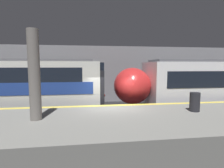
{
  "coord_description": "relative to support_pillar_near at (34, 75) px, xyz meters",
  "views": [
    {
      "loc": [
        -1.22,
        -8.87,
        3.13
      ],
      "look_at": [
        0.11,
        0.93,
        2.12
      ],
      "focal_mm": 28.0,
      "sensor_mm": 36.0,
      "label": 1
    }
  ],
  "objects": [
    {
      "name": "trash_bin",
      "position": [
        6.66,
        0.34,
        -1.25
      ],
      "size": [
        0.44,
        0.44,
        0.85
      ],
      "color": "#232328",
      "rests_on": "platform"
    },
    {
      "name": "platform",
      "position": [
        3.19,
        -0.12,
        -2.23
      ],
      "size": [
        40.0,
        4.49,
        1.13
      ],
      "color": "slate",
      "rests_on": "ground"
    },
    {
      "name": "support_pillar_near",
      "position": [
        0.0,
        0.0,
        0.0
      ],
      "size": [
        0.42,
        0.42,
        3.35
      ],
      "color": "slate",
      "rests_on": "platform"
    },
    {
      "name": "station_rear_barrier",
      "position": [
        3.19,
        8.46,
        -0.37
      ],
      "size": [
        50.0,
        0.15,
        4.86
      ],
      "color": "gray",
      "rests_on": "ground"
    },
    {
      "name": "ground_plane",
      "position": [
        3.19,
        2.13,
        -2.79
      ],
      "size": [
        120.0,
        120.0,
        0.0
      ],
      "primitive_type": "plane",
      "color": "black"
    }
  ]
}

